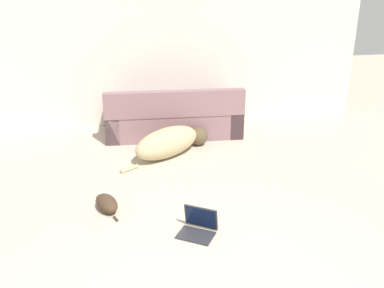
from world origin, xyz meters
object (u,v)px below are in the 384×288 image
at_px(couch, 174,119).
at_px(dog, 171,142).
at_px(cat, 107,203).
at_px(laptop_open, 199,225).

distance_m(couch, dog, 0.82).
relative_size(couch, cat, 4.14).
relative_size(dog, cat, 2.68).
height_order(dog, cat, dog).
distance_m(dog, cat, 1.59).
height_order(couch, cat, couch).
distance_m(couch, cat, 2.38).
xyz_separation_m(cat, laptop_open, (0.86, -0.58, 0.00)).
height_order(couch, dog, couch).
bearing_deg(couch, laptop_open, 89.78).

